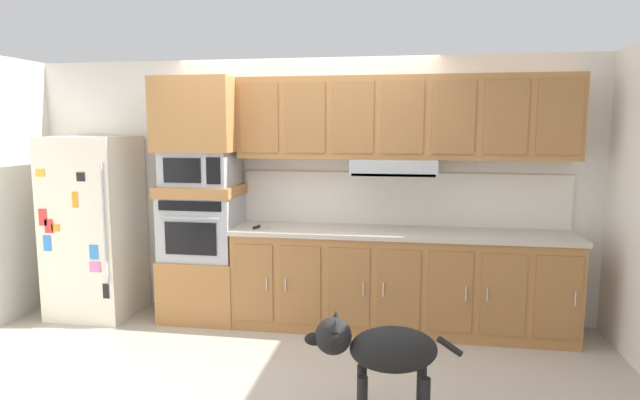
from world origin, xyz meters
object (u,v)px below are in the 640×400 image
object	(u,v)px
refrigerator	(95,226)
built_in_oven	(202,226)
screwdriver	(257,227)
dog	(381,351)
microwave	(201,168)

from	to	relation	value
refrigerator	built_in_oven	bearing A→B (deg)	3.56
screwdriver	dog	size ratio (longest dim) A/B	0.15
microwave	refrigerator	bearing A→B (deg)	-176.44
built_in_oven	screwdriver	xyz separation A→B (m)	(0.58, -0.12, 0.03)
built_in_oven	microwave	world-z (taller)	microwave
built_in_oven	microwave	size ratio (longest dim) A/B	1.09
refrigerator	microwave	bearing A→B (deg)	3.56
built_in_oven	dog	distance (m)	2.48
refrigerator	microwave	size ratio (longest dim) A/B	2.73
microwave	built_in_oven	bearing A→B (deg)	179.23
refrigerator	screwdriver	world-z (taller)	refrigerator
microwave	dog	distance (m)	2.63
refrigerator	dog	distance (m)	3.32
dog	refrigerator	bearing A→B (deg)	-35.14
built_in_oven	microwave	xyz separation A→B (m)	(0.00, -0.00, 0.56)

